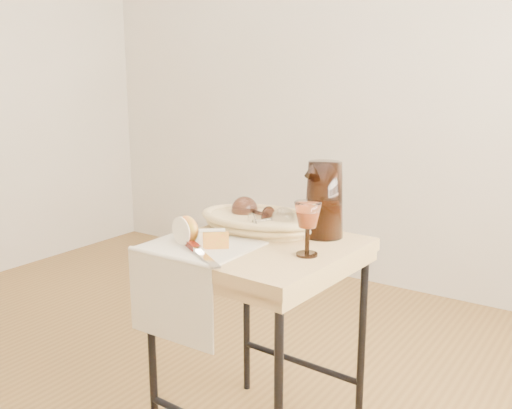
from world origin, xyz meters
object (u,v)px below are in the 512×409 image
Objects in this scene: goblet_lying_a at (254,212)px; pitcher at (324,200)px; table_knife at (200,251)px; goblet_lying_b at (270,220)px; side_table at (260,347)px; bread_basket at (260,223)px; apple_half at (187,230)px; wine_goblet at (307,229)px; tea_towel at (200,246)px.

goblet_lying_a is 0.52× the size of pitcher.
goblet_lying_a is 0.57× the size of table_knife.
side_table is at bearing -135.12° from goblet_lying_b.
pitcher is at bearing 11.81° from bread_basket.
goblet_lying_a is (-0.03, 0.02, 0.03)m from bread_basket.
apple_half is (-0.28, -0.30, -0.07)m from pitcher.
pitcher reaches higher than side_table.
side_table is at bearing 171.43° from wine_goblet.
goblet_lying_a is at bearing 97.79° from goblet_lying_b.
table_knife is (0.04, -0.32, -0.04)m from goblet_lying_a.
wine_goblet reaches higher than apple_half.
pitcher reaches higher than goblet_lying_b.
pitcher is at bearing 49.98° from tea_towel.
bread_basket is at bearing 164.16° from goblet_lying_a.
goblet_lying_a reaches higher than goblet_lying_b.
goblet_lying_b reaches higher than bread_basket.
pitcher reaches higher than goblet_lying_a.
tea_towel is 0.25m from goblet_lying_a.
goblet_lying_a is 0.31m from wine_goblet.
pitcher is at bearing 94.64° from table_knife.
apple_half reaches higher than table_knife.
goblet_lying_b is 0.48× the size of table_knife.
side_table is at bearing -143.29° from pitcher.
wine_goblet is (0.17, -0.03, 0.41)m from side_table.
bread_basket is at bearing 99.62° from goblet_lying_b.
side_table is at bearing 140.64° from goblet_lying_a.
goblet_lying_b is 1.34× the size of apple_half.
apple_half is at bearing -150.97° from pitcher.
goblet_lying_b is 0.18m from pitcher.
bread_basket is 1.29× the size of pitcher.
wine_goblet is (0.24, -0.13, 0.05)m from bread_basket.
tea_towel is 1.10× the size of pitcher.
pitcher is (0.24, 0.29, 0.11)m from tea_towel.
pitcher is 0.42m from table_knife.
pitcher is at bearing -28.92° from goblet_lying_b.
table_knife is at bearing -157.59° from goblet_lying_b.
apple_half reaches higher than side_table.
side_table is 2.67× the size of table_knife.
bread_basket is 2.29× the size of wine_goblet.
goblet_lying_a is 0.24m from pitcher.
goblet_lying_a reaches higher than apple_half.
apple_half is (-0.33, -0.11, -0.03)m from wine_goblet.
goblet_lying_b is at bearing -27.17° from bread_basket.
wine_goblet is 0.35m from apple_half.
table_knife is (0.10, -0.06, -0.03)m from apple_half.
goblet_lying_b is 0.78× the size of wine_goblet.
wine_goblet is (0.19, -0.11, 0.03)m from goblet_lying_b.
pitcher reaches higher than table_knife.
side_table is at bearing -61.55° from bread_basket.
apple_half is at bearing -169.16° from tea_towel.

